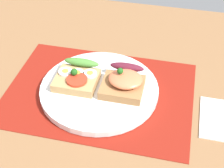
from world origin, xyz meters
TOP-DOWN VIEW (x-y plane):
  - ground_plane at (0.00, 0.00)cm, footprint 120.00×90.00cm
  - placemat at (0.00, 0.00)cm, footprint 42.87×30.95cm
  - plate at (0.00, 0.00)cm, footprint 27.20×27.20cm
  - sandwich_egg_tomato at (-5.37, 0.52)cm, footprint 9.57×9.93cm
  - sandwich_salmon at (5.58, 0.98)cm, footprint 9.35×9.91cm

SIDE VIEW (x-z plane):
  - ground_plane at x=0.00cm, z-range -3.20..0.00cm
  - placemat at x=0.00cm, z-range 0.00..0.30cm
  - plate at x=0.00cm, z-range 0.30..1.85cm
  - sandwich_egg_tomato at x=-5.37cm, z-range 1.24..5.40cm
  - sandwich_salmon at x=5.58cm, z-range 1.08..6.53cm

